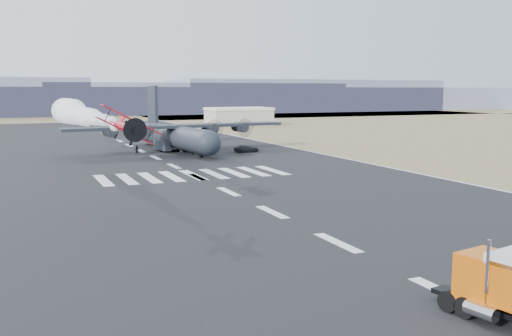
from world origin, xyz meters
TOP-DOWN VIEW (x-y plane):
  - ground at (0.00, 0.00)m, footprint 500.00×500.00m
  - scrub_far at (0.00, 230.00)m, footprint 500.00×80.00m
  - runway_markings at (0.00, 60.00)m, footprint 60.00×260.00m
  - ridge_seg_d at (0.00, 260.00)m, footprint 150.00×50.00m
  - ridge_seg_e at (65.00, 260.00)m, footprint 150.00×50.00m
  - ridge_seg_f at (130.00, 260.00)m, footprint 150.00×50.00m
  - ridge_seg_g at (195.00, 260.00)m, footprint 150.00×50.00m
  - hangar_right at (46.00, 150.00)m, footprint 20.50×12.50m
  - semi_truck at (-0.16, -4.53)m, footprint 3.97×8.42m
  - aerobatic_biplane at (-12.79, 28.16)m, footprint 5.49×5.47m
  - smoke_trail at (-14.58, 58.50)m, footprint 4.34×37.52m
  - transport_aircraft at (5.87, 81.69)m, footprint 43.20×35.49m
  - support_vehicle at (17.82, 74.13)m, footprint 4.76×2.30m
  - crew_a at (12.41, 78.33)m, footprint 0.63×0.53m
  - crew_b at (-2.01, 77.79)m, footprint 0.93×0.73m
  - crew_c at (12.40, 76.27)m, footprint 0.81×1.13m
  - crew_d at (15.14, 70.71)m, footprint 1.13×0.87m
  - crew_e at (5.96, 76.88)m, footprint 0.84×0.58m
  - crew_f at (9.11, 75.17)m, footprint 1.83×1.05m
  - crew_g at (12.09, 77.16)m, footprint 0.64×0.73m
  - crew_h at (7.08, 73.69)m, footprint 0.66×0.89m

SIDE VIEW (x-z plane):
  - ground at x=0.00m, z-range 0.00..0.00m
  - scrub_far at x=0.00m, z-range 0.00..0.00m
  - runway_markings at x=0.00m, z-range 0.00..0.01m
  - support_vehicle at x=17.82m, z-range 0.00..1.31m
  - crew_e at x=5.96m, z-range 0.00..1.59m
  - crew_c at x=12.40m, z-range 0.00..1.60m
  - crew_a at x=12.41m, z-range 0.00..1.64m
  - crew_h at x=7.08m, z-range 0.00..1.65m
  - crew_b at x=-2.01m, z-range 0.00..1.69m
  - crew_d at x=15.14m, z-range 0.00..1.71m
  - crew_g at x=12.09m, z-range 0.00..1.79m
  - crew_f at x=9.11m, z-range 0.00..1.88m
  - semi_truck at x=-0.16m, z-range -0.03..3.67m
  - hangar_right at x=46.00m, z-range 0.06..5.96m
  - transport_aircraft at x=5.87m, z-range -3.02..9.44m
  - ridge_seg_d at x=0.00m, z-range 0.00..13.00m
  - ridge_seg_g at x=195.00m, z-range 0.00..13.00m
  - ridge_seg_e at x=65.00m, z-range 0.00..15.00m
  - aerobatic_biplane at x=-12.79m, z-range 6.20..10.23m
  - smoke_trail at x=-14.58m, z-range 6.58..10.41m
  - ridge_seg_f at x=130.00m, z-range 0.00..17.00m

